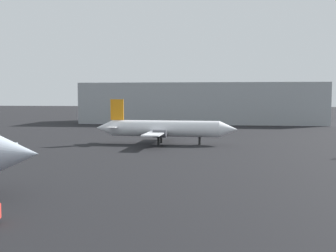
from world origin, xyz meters
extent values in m
cone|color=#B2BCCC|center=(-11.87, 23.17, 3.70)|extent=(4.45, 4.12, 3.74)
cylinder|color=white|center=(-4.65, 62.33, 2.73)|extent=(18.83, 3.25, 2.84)
cone|color=white|center=(6.30, 62.09, 2.73)|extent=(3.18, 2.90, 2.84)
cone|color=white|center=(-15.59, 62.57, 2.73)|extent=(3.18, 2.90, 2.84)
cube|color=white|center=(-5.59, 62.35, 2.31)|extent=(3.24, 18.44, 0.18)
cube|color=white|center=(-13.66, 62.52, 3.01)|extent=(1.90, 6.23, 0.12)
cube|color=orange|center=(-13.30, 62.52, 5.99)|extent=(2.36, 0.27, 3.68)
cylinder|color=#4C4C54|center=(-4.95, 65.83, 2.16)|extent=(2.24, 1.37, 1.33)
cylinder|color=#4C4C54|center=(-5.10, 58.84, 2.16)|extent=(2.24, 1.37, 1.33)
cube|color=black|center=(1.36, 62.20, 0.66)|extent=(0.38, 0.38, 1.31)
cube|color=black|center=(-5.55, 63.82, 0.66)|extent=(0.38, 0.38, 1.31)
cube|color=black|center=(-5.62, 60.87, 0.66)|extent=(0.38, 0.38, 1.31)
cube|color=#999EA3|center=(-1.34, 119.60, 6.08)|extent=(71.99, 20.90, 12.17)
camera|label=1|loc=(5.38, -9.14, 8.60)|focal=44.41mm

